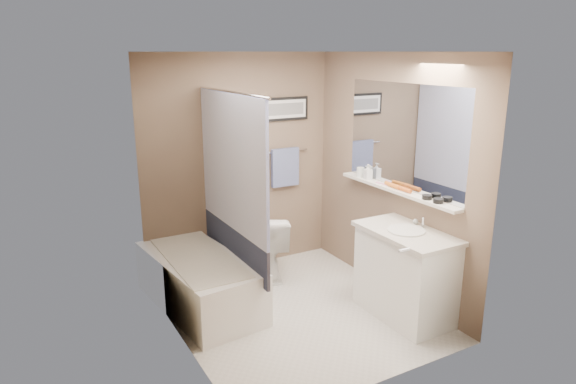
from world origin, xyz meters
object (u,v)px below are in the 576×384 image
vanity (405,276)px  hair_brush_back (392,185)px  glass_jar (360,172)px  soap_bottle (368,172)px  bathtub (199,282)px  hair_brush_front (403,189)px  toilet (268,245)px  candle_bowl_far (427,197)px  candle_bowl_near (438,201)px

vanity → hair_brush_back: size_ratio=4.09×
vanity → glass_jar: (0.19, 0.97, 0.77)m
vanity → soap_bottle: soap_bottle is taller
bathtub → soap_bottle: bearing=-15.1°
bathtub → hair_brush_front: 2.15m
bathtub → toilet: bearing=12.3°
candle_bowl_far → candle_bowl_near: bearing=-90.0°
candle_bowl_far → glass_jar: 0.99m
vanity → hair_brush_front: bearing=58.0°
bathtub → vanity: vanity is taller
candle_bowl_far → vanity: bearing=174.4°
toilet → hair_brush_back: 1.52m
hair_brush_front → glass_jar: bearing=90.0°
candle_bowl_near → hair_brush_front: (0.00, 0.46, 0.00)m
bathtub → hair_brush_back: (1.79, -0.66, 0.89)m
vanity → soap_bottle: 1.17m
candle_bowl_near → hair_brush_front: size_ratio=0.41×
vanity → candle_bowl_far: (0.19, -0.02, 0.73)m
bathtub → hair_brush_back: bearing=-26.7°
toilet → bathtub: bearing=39.0°
bathtub → toilet: 0.96m
soap_bottle → bathtub: bearing=171.2°
hair_brush_back → glass_jar: (0.00, 0.52, 0.03)m
bathtub → candle_bowl_far: candle_bowl_far is taller
toilet → hair_brush_front: hair_brush_front is taller
candle_bowl_far → hair_brush_back: hair_brush_back is taller
toilet → soap_bottle: (0.88, -0.58, 0.84)m
toilet → hair_brush_front: (0.88, -1.12, 0.78)m
toilet → glass_jar: 1.28m
hair_brush_back → hair_brush_front: bearing=-90.0°
soap_bottle → glass_jar: bearing=90.0°
candle_bowl_near → hair_brush_back: 0.61m
bathtub → candle_bowl_far: bearing=-38.8°
toilet → soap_bottle: 1.35m
bathtub → toilet: size_ratio=2.11×
candle_bowl_far → soap_bottle: soap_bottle is taller
toilet → vanity: vanity is taller
bathtub → toilet: (0.91, 0.31, 0.11)m
candle_bowl_far → glass_jar: size_ratio=0.90×
vanity → soap_bottle: size_ratio=5.68×
glass_jar → candle_bowl_far: bearing=-90.0°
bathtub → hair_brush_back: size_ratio=6.82×
hair_brush_back → vanity: bearing=-112.2°
soap_bottle → hair_brush_back: bearing=-90.0°
hair_brush_front → hair_brush_back: bearing=90.0°
candle_bowl_far → hair_brush_back: bearing=90.0°
toilet → glass_jar: glass_jar is taller
toilet → vanity: bearing=136.3°
hair_brush_front → soap_bottle: 0.54m
hair_brush_front → toilet: bearing=128.0°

